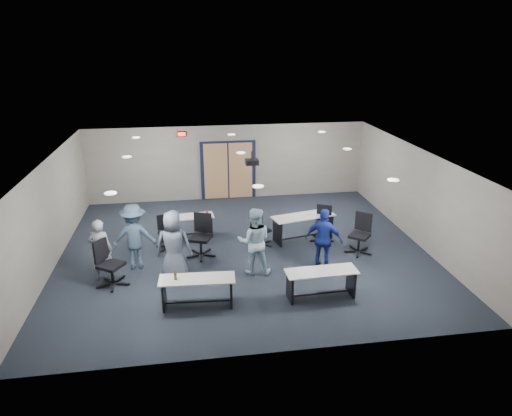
{
  "coord_description": "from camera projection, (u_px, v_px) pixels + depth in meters",
  "views": [
    {
      "loc": [
        -1.42,
        -11.49,
        5.59
      ],
      "look_at": [
        0.29,
        -0.3,
        1.35
      ],
      "focal_mm": 32.0,
      "sensor_mm": 36.0,
      "label": 1
    }
  ],
  "objects": [
    {
      "name": "ceiling_can_lights",
      "position": [
        242.0,
        155.0,
        12.09
      ],
      "size": [
        6.24,
        5.74,
        0.02
      ],
      "primitive_type": null,
      "color": "silver",
      "rests_on": "ceiling"
    },
    {
      "name": "table_back_left",
      "position": [
        187.0,
        223.0,
        13.49
      ],
      "size": [
        1.66,
        0.68,
        0.76
      ],
      "rotation": [
        0.0,
        0.0,
        0.09
      ],
      "color": "beige",
      "rests_on": "floor"
    },
    {
      "name": "double_door",
      "position": [
        228.0,
        171.0,
        16.56
      ],
      "size": [
        2.0,
        0.07,
        2.2
      ],
      "color": "black",
      "rests_on": "back_wall"
    },
    {
      "name": "person_navy",
      "position": [
        324.0,
        239.0,
        11.52
      ],
      "size": [
        1.02,
        0.81,
        1.62
      ],
      "primitive_type": "imported",
      "rotation": [
        0.0,
        0.0,
        2.63
      ],
      "color": "navy",
      "rests_on": "floor"
    },
    {
      "name": "ceiling_projector",
      "position": [
        252.0,
        162.0,
        12.46
      ],
      "size": [
        0.35,
        0.32,
        0.37
      ],
      "color": "black",
      "rests_on": "ceiling"
    },
    {
      "name": "chair_back_c",
      "position": [
        261.0,
        229.0,
        12.94
      ],
      "size": [
        0.85,
        0.85,
        0.99
      ],
      "primitive_type": null,
      "rotation": [
        0.0,
        0.0,
        0.53
      ],
      "color": "black",
      "rests_on": "floor"
    },
    {
      "name": "front_wall",
      "position": [
        275.0,
        290.0,
        8.16
      ],
      "size": [
        10.0,
        0.04,
        2.7
      ],
      "primitive_type": "cube",
      "color": "gray",
      "rests_on": "floor"
    },
    {
      "name": "right_wall",
      "position": [
        417.0,
        196.0,
        13.03
      ],
      "size": [
        0.04,
        9.0,
        2.7
      ],
      "primitive_type": "cube",
      "color": "gray",
      "rests_on": "floor"
    },
    {
      "name": "back_wall",
      "position": [
        228.0,
        163.0,
        16.49
      ],
      "size": [
        10.0,
        0.04,
        2.7
      ],
      "primitive_type": "cube",
      "color": "gray",
      "rests_on": "floor"
    },
    {
      "name": "table_front_right",
      "position": [
        321.0,
        279.0,
        10.34
      ],
      "size": [
        1.65,
        0.6,
        0.66
      ],
      "rotation": [
        0.0,
        0.0,
        0.03
      ],
      "color": "beige",
      "rests_on": "floor"
    },
    {
      "name": "exit_sign",
      "position": [
        182.0,
        134.0,
        15.83
      ],
      "size": [
        0.32,
        0.07,
        0.18
      ],
      "color": "black",
      "rests_on": "back_wall"
    },
    {
      "name": "chair_loose_left",
      "position": [
        111.0,
        263.0,
        10.79
      ],
      "size": [
        1.0,
        1.0,
        1.16
      ],
      "primitive_type": null,
      "rotation": [
        0.0,
        0.0,
        1.0
      ],
      "color": "black",
      "rests_on": "floor"
    },
    {
      "name": "floor",
      "position": [
        244.0,
        250.0,
        12.8
      ],
      "size": [
        10.0,
        10.0,
        0.0
      ],
      "primitive_type": "plane",
      "color": "black",
      "rests_on": "ground"
    },
    {
      "name": "chair_back_b",
      "position": [
        200.0,
        236.0,
        12.23
      ],
      "size": [
        0.95,
        0.95,
        1.17
      ],
      "primitive_type": null,
      "rotation": [
        0.0,
        0.0,
        -0.36
      ],
      "color": "black",
      "rests_on": "floor"
    },
    {
      "name": "person_gray",
      "position": [
        101.0,
        250.0,
        10.99
      ],
      "size": [
        0.63,
        0.48,
        1.58
      ],
      "primitive_type": "imported",
      "rotation": [
        0.0,
        0.0,
        2.95
      ],
      "color": "gray",
      "rests_on": "floor"
    },
    {
      "name": "ceiling",
      "position": [
        243.0,
        156.0,
        11.85
      ],
      "size": [
        10.0,
        9.0,
        0.04
      ],
      "primitive_type": "cube",
      "color": "silver",
      "rests_on": "back_wall"
    },
    {
      "name": "table_back_right",
      "position": [
        303.0,
        223.0,
        13.31
      ],
      "size": [
        1.93,
        1.01,
        0.75
      ],
      "rotation": [
        0.0,
        0.0,
        0.23
      ],
      "color": "beige",
      "rests_on": "floor"
    },
    {
      "name": "left_wall",
      "position": [
        49.0,
        215.0,
        11.62
      ],
      "size": [
        0.04,
        9.0,
        2.7
      ],
      "primitive_type": "cube",
      "color": "gray",
      "rests_on": "floor"
    },
    {
      "name": "person_lightblue",
      "position": [
        254.0,
        241.0,
        11.27
      ],
      "size": [
        0.92,
        0.75,
        1.74
      ],
      "primitive_type": "imported",
      "rotation": [
        0.0,
        0.0,
        3.02
      ],
      "color": "#ADD1E5",
      "rests_on": "floor"
    },
    {
      "name": "person_plaid",
      "position": [
        174.0,
        246.0,
        10.97
      ],
      "size": [
        0.94,
        0.68,
        1.78
      ],
      "primitive_type": "imported",
      "rotation": [
        0.0,
        0.0,
        3.01
      ],
      "color": "#505C6D",
      "rests_on": "floor"
    },
    {
      "name": "table_front_left",
      "position": [
        197.0,
        287.0,
        10.0
      ],
      "size": [
        1.69,
        0.65,
        0.92
      ],
      "rotation": [
        0.0,
        0.0,
        -0.06
      ],
      "color": "beige",
      "rests_on": "floor"
    },
    {
      "name": "person_back",
      "position": [
        134.0,
        236.0,
        11.54
      ],
      "size": [
        1.13,
        0.66,
        1.73
      ],
      "primitive_type": "imported",
      "rotation": [
        0.0,
        0.0,
        3.15
      ],
      "color": "#394E66",
      "rests_on": "floor"
    },
    {
      "name": "chair_back_d",
      "position": [
        322.0,
        224.0,
        13.2
      ],
      "size": [
        0.88,
        0.88,
        1.04
      ],
      "primitive_type": null,
      "rotation": [
        0.0,
        0.0,
        -0.49
      ],
      "color": "black",
      "rests_on": "floor"
    },
    {
      "name": "chair_back_a",
      "position": [
        167.0,
        232.0,
        12.76
      ],
      "size": [
        0.78,
        0.78,
        0.95
      ],
      "primitive_type": null,
      "rotation": [
        0.0,
        0.0,
        0.38
      ],
      "color": "black",
      "rests_on": "floor"
    },
    {
      "name": "chair_loose_right",
      "position": [
        360.0,
        234.0,
        12.44
      ],
      "size": [
        0.99,
        0.99,
        1.11
      ],
      "primitive_type": null,
      "rotation": [
        0.0,
        0.0,
        -0.72
      ],
      "color": "black",
      "rests_on": "floor"
    }
  ]
}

